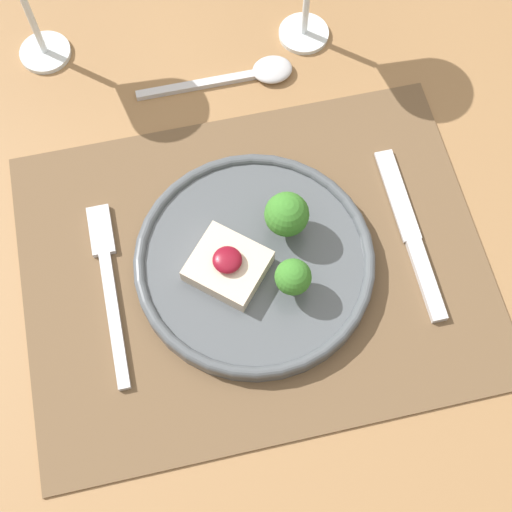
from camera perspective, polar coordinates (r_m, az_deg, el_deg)
ground_plane at (r=1.48m, az=-0.07°, el=-12.11°), size 8.00×8.00×0.00m
dining_table at (r=0.81m, az=-0.12°, el=-2.88°), size 1.47×1.23×0.76m
placemat at (r=0.74m, az=-0.13°, el=-0.78°), size 0.48×0.37×0.00m
dinner_plate at (r=0.73m, az=0.07°, el=-0.15°), size 0.25×0.25×0.07m
fork at (r=0.75m, az=-11.73°, el=-1.83°), size 0.02×0.20×0.01m
knife at (r=0.76m, az=12.52°, el=0.97°), size 0.02×0.20×0.01m
spoon at (r=0.86m, az=-0.41°, el=14.36°), size 0.19×0.04×0.01m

